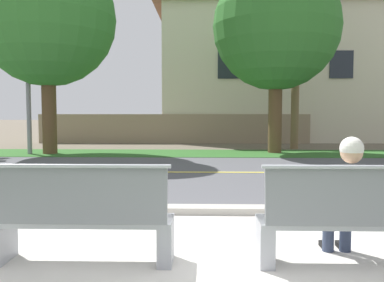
# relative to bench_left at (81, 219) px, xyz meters

# --- Properties ---
(ground_plane) EXTENTS (140.00, 140.00, 0.00)m
(ground_plane) POSITION_rel_bench_left_xyz_m (1.30, 7.73, -0.45)
(ground_plane) COLOR #665B4C
(sidewalk_pavement) EXTENTS (44.00, 3.60, 0.01)m
(sidewalk_pavement) POSITION_rel_bench_left_xyz_m (1.30, 0.13, -0.45)
(sidewalk_pavement) COLOR beige
(sidewalk_pavement) RESTS_ON ground_plane
(curb_edge) EXTENTS (44.00, 0.30, 0.11)m
(curb_edge) POSITION_rel_bench_left_xyz_m (1.30, 2.08, -0.40)
(curb_edge) COLOR #ADA89E
(curb_edge) RESTS_ON ground_plane
(street_asphalt) EXTENTS (52.00, 8.00, 0.01)m
(street_asphalt) POSITION_rel_bench_left_xyz_m (1.30, 6.23, -0.45)
(street_asphalt) COLOR #515156
(street_asphalt) RESTS_ON ground_plane
(road_centre_line) EXTENTS (48.00, 0.14, 0.01)m
(road_centre_line) POSITION_rel_bench_left_xyz_m (1.30, 6.23, -0.44)
(road_centre_line) COLOR #E0CC4C
(road_centre_line) RESTS_ON ground_plane
(far_verge_grass) EXTENTS (48.00, 2.80, 0.02)m
(far_verge_grass) POSITION_rel_bench_left_xyz_m (1.30, 10.96, -0.44)
(far_verge_grass) COLOR #2D6026
(far_verge_grass) RESTS_ON ground_plane
(bench_left) EXTENTS (1.76, 0.48, 1.01)m
(bench_left) POSITION_rel_bench_left_xyz_m (0.00, 0.00, 0.00)
(bench_left) COLOR #9EA0A8
(bench_left) RESTS_ON ground_plane
(bench_right) EXTENTS (1.76, 0.48, 1.01)m
(bench_right) POSITION_rel_bench_left_xyz_m (2.59, 0.00, 0.00)
(bench_right) COLOR #9EA0A8
(bench_right) RESTS_ON ground_plane
(seated_person_white) EXTENTS (0.52, 0.68, 1.25)m
(seated_person_white) POSITION_rel_bench_left_xyz_m (2.59, 0.17, 0.22)
(seated_person_white) COLOR #333D56
(seated_person_white) RESTS_ON ground_plane
(streetlamp) EXTENTS (0.24, 2.10, 7.69)m
(streetlamp) POSITION_rel_bench_left_xyz_m (-4.99, 10.74, 3.91)
(streetlamp) COLOR gray
(streetlamp) RESTS_ON ground_plane
(shade_tree_far_left) EXTENTS (4.80, 4.80, 7.92)m
(shade_tree_far_left) POSITION_rel_bench_left_xyz_m (-4.16, 10.59, 4.70)
(shade_tree_far_left) COLOR brown
(shade_tree_far_left) RESTS_ON ground_plane
(shade_tree_left) EXTENTS (4.57, 4.57, 7.54)m
(shade_tree_left) POSITION_rel_bench_left_xyz_m (3.95, 11.18, 4.45)
(shade_tree_left) COLOR brown
(shade_tree_left) RESTS_ON ground_plane
(garden_wall) EXTENTS (13.00, 0.36, 1.40)m
(garden_wall) POSITION_rel_bench_left_xyz_m (-0.25, 15.92, 0.25)
(garden_wall) COLOR gray
(garden_wall) RESTS_ON ground_plane
(house_across_street) EXTENTS (12.65, 6.91, 7.40)m
(house_across_street) POSITION_rel_bench_left_xyz_m (5.05, 19.12, 3.29)
(house_across_street) COLOR beige
(house_across_street) RESTS_ON ground_plane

